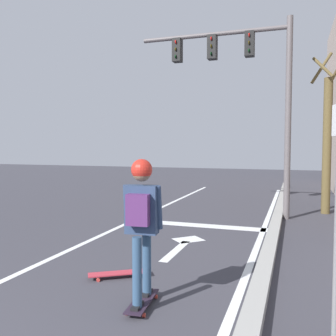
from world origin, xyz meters
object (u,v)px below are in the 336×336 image
Objects in this scene: skateboard at (142,301)px; traffic_signal_mast at (243,74)px; skater at (141,211)px; spare_skateboard at (119,273)px; roadside_tree at (327,140)px.

skateboard is 7.18m from traffic_signal_mast.
traffic_signal_mast is (0.33, 6.12, 2.68)m from skater.
spare_skateboard is at bearing -101.02° from traffic_signal_mast.
traffic_signal_mast reaches higher than roadside_tree.
traffic_signal_mast reaches higher than skater.
skater is 0.32× the size of traffic_signal_mast.
spare_skateboard is 7.56m from roadside_tree.
roadside_tree is (2.53, 7.32, 0.93)m from skater.
spare_skateboard is 0.16× the size of traffic_signal_mast.
skater is 7.80m from roadside_tree.
spare_skateboard is 0.18× the size of roadside_tree.
spare_skateboard is at bearing 132.26° from skateboard.
skater is at bearing -109.09° from roadside_tree.
roadside_tree reaches higher than skateboard.
skateboard is 0.94× the size of spare_skateboard.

